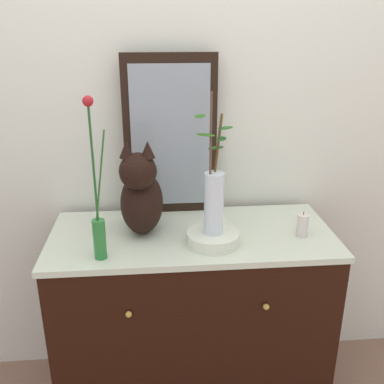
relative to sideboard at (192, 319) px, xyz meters
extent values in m
cube|color=silver|center=(0.00, 0.33, 0.87)|extent=(4.40, 0.08, 2.60)
cube|color=black|center=(0.00, 0.00, -0.01)|extent=(1.14, 0.51, 0.83)
cube|color=beige|center=(0.00, 0.00, 0.41)|extent=(1.16, 0.52, 0.02)
sphere|color=#B79338|center=(-0.26, -0.26, 0.24)|extent=(0.02, 0.02, 0.02)
sphere|color=#B79338|center=(0.26, -0.26, 0.24)|extent=(0.02, 0.02, 0.02)
cube|color=black|center=(-0.07, 0.24, 0.77)|extent=(0.40, 0.03, 0.69)
cube|color=gray|center=(-0.07, 0.22, 0.77)|extent=(0.34, 0.01, 0.61)
ellipsoid|color=black|center=(-0.20, 0.03, 0.56)|extent=(0.20, 0.25, 0.26)
sphere|color=black|center=(-0.21, -0.03, 0.71)|extent=(0.14, 0.14, 0.14)
cone|color=black|center=(-0.17, -0.03, 0.80)|extent=(0.05, 0.05, 0.06)
cone|color=black|center=(-0.25, -0.03, 0.80)|extent=(0.05, 0.05, 0.06)
cylinder|color=black|center=(-0.18, 0.23, 0.44)|extent=(0.05, 0.17, 0.03)
cylinder|color=#287331|center=(-0.35, -0.17, 0.50)|extent=(0.05, 0.05, 0.15)
cylinder|color=#215621|center=(-0.35, -0.17, 0.78)|extent=(0.01, 0.01, 0.40)
sphere|color=#AF1C23|center=(-0.35, -0.17, 1.00)|extent=(0.04, 0.04, 0.04)
cylinder|color=#255C1B|center=(-0.33, -0.17, 0.74)|extent=(0.05, 0.01, 0.32)
cylinder|color=silver|center=(0.07, -0.10, 0.45)|extent=(0.20, 0.20, 0.05)
cylinder|color=silver|center=(0.07, -0.10, 0.60)|extent=(0.07, 0.07, 0.24)
cylinder|color=#523D1A|center=(0.08, -0.09, 0.78)|extent=(0.04, 0.03, 0.31)
ellipsoid|color=#205E20|center=(0.08, -0.06, 0.80)|extent=(0.08, 0.07, 0.01)
ellipsoid|color=#235E27|center=(0.10, -0.08, 0.84)|extent=(0.05, 0.08, 0.01)
ellipsoid|color=#20561D|center=(0.11, -0.08, 0.88)|extent=(0.08, 0.07, 0.01)
cylinder|color=brown|center=(0.06, -0.10, 0.82)|extent=(0.01, 0.05, 0.39)
ellipsoid|color=#2B5A17|center=(0.04, -0.10, 0.86)|extent=(0.08, 0.07, 0.01)
ellipsoid|color=#295D19|center=(0.02, -0.09, 0.93)|extent=(0.06, 0.08, 0.01)
cylinder|color=beige|center=(0.44, -0.06, 0.47)|extent=(0.05, 0.05, 0.09)
cylinder|color=black|center=(0.44, -0.06, 0.53)|extent=(0.00, 0.00, 0.01)
camera|label=1|loc=(-0.14, -1.61, 1.23)|focal=41.05mm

